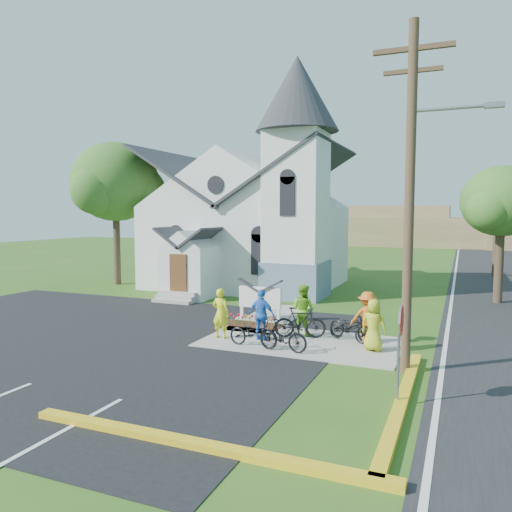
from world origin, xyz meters
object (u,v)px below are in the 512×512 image
at_px(cyclist_1, 303,310).
at_px(bike_2, 349,329).
at_px(stop_sign, 400,334).
at_px(bike_3, 300,323).
at_px(cyclist_2, 262,315).
at_px(cyclist_4, 374,325).
at_px(utility_pole, 412,187).
at_px(bike_0, 253,333).
at_px(bike_4, 351,326).
at_px(church_sign, 260,298).
at_px(bike_1, 283,335).
at_px(cyclist_0, 221,313).
at_px(cyclist_3, 367,317).

bearing_deg(cyclist_1, bike_2, -172.28).
xyz_separation_m(stop_sign, bike_3, (-4.14, 5.20, -1.16)).
bearing_deg(cyclist_2, stop_sign, 151.72).
bearing_deg(cyclist_1, cyclist_4, 173.59).
xyz_separation_m(utility_pole, bike_0, (-5.18, 0.68, -4.87)).
bearing_deg(bike_4, church_sign, 91.79).
distance_m(bike_1, bike_4, 2.97).
height_order(church_sign, cyclist_1, cyclist_1).
xyz_separation_m(cyclist_0, cyclist_3, (5.10, 1.44, -0.01)).
distance_m(church_sign, bike_3, 3.35).
height_order(stop_sign, cyclist_1, stop_sign).
bearing_deg(church_sign, cyclist_4, -28.79).
bearing_deg(cyclist_0, bike_4, -157.61).
bearing_deg(church_sign, bike_4, -22.25).
height_order(cyclist_2, bike_3, cyclist_2).
relative_size(bike_0, bike_4, 0.99).
distance_m(cyclist_0, bike_0, 1.78).
relative_size(stop_sign, cyclist_4, 1.41).
bearing_deg(bike_3, cyclist_0, 94.48).
distance_m(bike_0, bike_3, 2.13).
height_order(church_sign, bike_3, church_sign).
bearing_deg(bike_1, cyclist_4, -58.78).
bearing_deg(utility_pole, bike_2, 130.18).
xyz_separation_m(church_sign, bike_0, (1.39, -4.02, -0.49)).
distance_m(church_sign, bike_0, 4.28).
relative_size(cyclist_1, cyclist_4, 1.09).
height_order(bike_0, cyclist_1, cyclist_1).
distance_m(cyclist_2, cyclist_4, 3.99).
bearing_deg(cyclist_2, cyclist_3, -151.62).
relative_size(utility_pole, stop_sign, 4.03).
height_order(cyclist_3, cyclist_4, cyclist_3).
bearing_deg(utility_pole, cyclist_3, 120.74).
distance_m(cyclist_0, cyclist_1, 3.11).
bearing_deg(bike_2, cyclist_1, 103.48).
height_order(cyclist_0, bike_1, cyclist_0).
xyz_separation_m(cyclist_0, bike_0, (1.59, -0.67, -0.44)).
bearing_deg(bike_0, bike_4, -44.95).
bearing_deg(cyclist_3, bike_0, 20.90).
xyz_separation_m(cyclist_2, bike_3, (1.19, 0.82, -0.36)).
height_order(cyclist_0, cyclist_1, cyclist_1).
bearing_deg(bike_4, stop_sign, -133.37).
height_order(cyclist_2, bike_4, cyclist_2).
distance_m(church_sign, bike_2, 4.74).
bearing_deg(cyclist_0, bike_2, -160.26).
bearing_deg(cyclist_1, bike_3, 111.62).
distance_m(bike_0, cyclist_4, 4.07).
height_order(stop_sign, cyclist_3, stop_sign).
bearing_deg(bike_4, cyclist_1, 112.58).
bearing_deg(cyclist_0, church_sign, -90.57).
height_order(cyclist_1, bike_2, cyclist_1).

